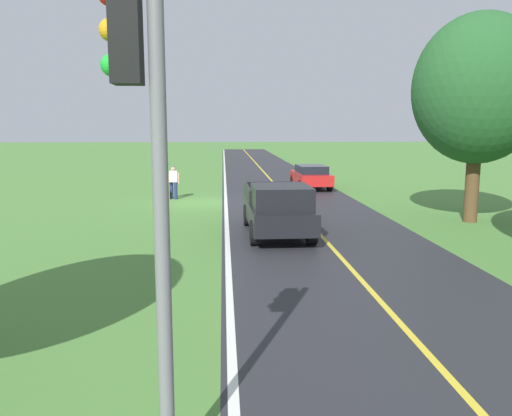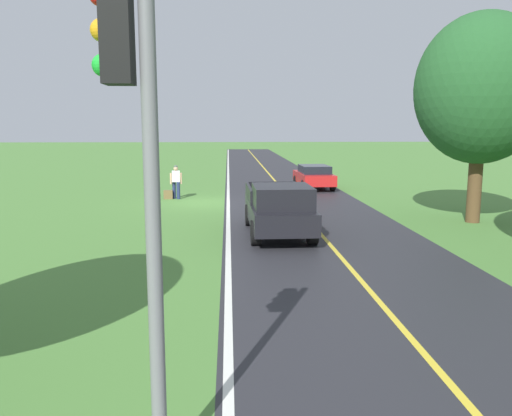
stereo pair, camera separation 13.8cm
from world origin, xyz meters
name	(u,v)px [view 1 (the left image)]	position (x,y,z in m)	size (l,w,h in m)	color
ground_plane	(202,203)	(0.00, 0.00, 0.00)	(200.00, 200.00, 0.00)	#4C7F38
road_surface	(291,202)	(-4.39, 0.00, 0.00)	(6.81, 120.00, 0.00)	#28282D
lane_edge_line	(226,202)	(-1.17, 0.00, 0.01)	(0.16, 117.60, 0.00)	silver
lane_centre_line	(291,202)	(-4.39, 0.00, 0.01)	(0.14, 117.60, 0.00)	gold
hitchhiker_walking	(173,180)	(1.52, -1.51, 0.98)	(0.62, 0.51, 1.75)	navy
suitcase_carried	(165,195)	(1.93, -1.40, 0.23)	(0.20, 0.46, 0.46)	brown
pickup_truck_passing	(278,208)	(-2.91, 7.82, 0.97)	(2.18, 5.44, 1.82)	black
traffic_light_mast	(144,142)	(-0.29, 19.93, 3.55)	(0.61, 0.32, 5.20)	slate
tree_far_side_near	(478,90)	(-10.73, 5.76, 5.09)	(4.91, 4.91, 7.94)	brown
sedan_near_oncoming	(311,176)	(-6.34, -5.56, 0.75)	(2.04, 4.46, 1.41)	red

